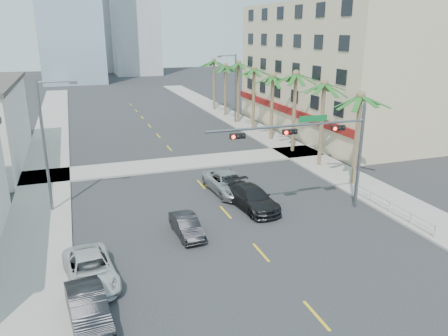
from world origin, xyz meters
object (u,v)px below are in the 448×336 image
(traffic_signal_mast, at_px, (320,141))
(car_lane_center, at_px, (228,183))
(car_lane_left, at_px, (187,226))
(car_parked_mid, at_px, (88,309))
(car_parked_far, at_px, (90,270))
(car_lane_right, at_px, (252,198))

(traffic_signal_mast, height_order, car_lane_center, traffic_signal_mast)
(car_lane_left, bearing_deg, traffic_signal_mast, 0.04)
(car_parked_mid, xyz_separation_m, car_parked_far, (0.25, 3.30, -0.02))
(traffic_signal_mast, relative_size, car_lane_right, 2.10)
(car_lane_left, height_order, car_lane_right, car_lane_right)
(car_parked_mid, height_order, car_lane_right, car_lane_right)
(car_lane_center, bearing_deg, car_lane_left, -132.77)
(traffic_signal_mast, distance_m, car_lane_left, 10.20)
(traffic_signal_mast, relative_size, car_parked_far, 2.25)
(car_lane_right, bearing_deg, car_lane_center, 92.06)
(car_parked_mid, bearing_deg, traffic_signal_mast, 19.04)
(car_parked_mid, distance_m, car_parked_far, 3.30)
(car_parked_mid, relative_size, car_lane_right, 0.82)
(car_lane_left, distance_m, car_lane_center, 7.77)
(traffic_signal_mast, height_order, car_parked_mid, traffic_signal_mast)
(car_parked_mid, relative_size, car_parked_far, 0.87)
(traffic_signal_mast, xyz_separation_m, car_lane_right, (-3.78, 2.11, -4.29))
(traffic_signal_mast, bearing_deg, car_parked_mid, -154.48)
(car_lane_left, relative_size, car_lane_center, 0.66)
(traffic_signal_mast, relative_size, car_lane_left, 2.98)
(car_lane_center, xyz_separation_m, car_lane_right, (0.53, -3.50, -0.01))
(car_parked_mid, xyz_separation_m, car_lane_right, (11.40, 9.36, 0.06))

